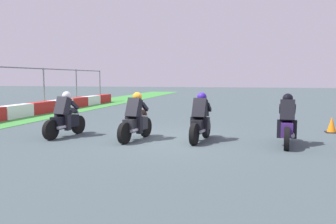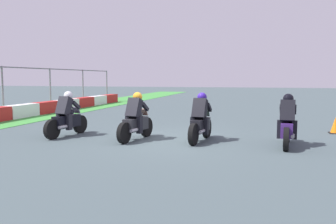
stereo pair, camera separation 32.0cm
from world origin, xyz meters
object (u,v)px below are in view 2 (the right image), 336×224
rider_lane_b (201,121)px  traffic_cone (335,126)px  rider_lane_d (67,118)px  rider_lane_c (136,120)px  rider_lane_a (287,125)px

rider_lane_b → traffic_cone: rider_lane_b is taller
rider_lane_b → rider_lane_d: size_ratio=1.00×
rider_lane_c → traffic_cone: (2.97, -6.37, -0.35)m
rider_lane_b → rider_lane_d: 4.52m
rider_lane_a → traffic_cone: (2.84, -1.83, -0.35)m
traffic_cone → rider_lane_a: bearing=147.2°
rider_lane_b → traffic_cone: size_ratio=3.50×
rider_lane_a → rider_lane_d: bearing=96.1°
rider_lane_d → traffic_cone: bearing=-62.5°
rider_lane_b → rider_lane_c: 2.04m
rider_lane_a → traffic_cone: size_ratio=3.51×
rider_lane_c → rider_lane_b: bearing=-71.7°
rider_lane_b → rider_lane_c: size_ratio=1.00×
rider_lane_a → rider_lane_d: same height
traffic_cone → rider_lane_b: bearing=121.6°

